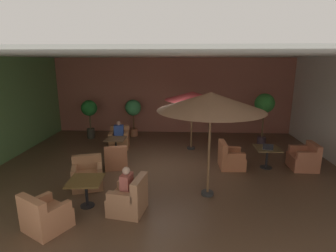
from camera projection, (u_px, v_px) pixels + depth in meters
The scene contains 22 objects.
ground_plane at pixel (167, 169), 8.54m from camera, with size 11.32×9.29×0.02m, color brown.
wall_back_brick at pixel (173, 96), 12.58m from camera, with size 11.32×0.08×3.54m, color #9E5A4A.
ceiling_slab at pixel (167, 55), 7.68m from camera, with size 11.32×9.29×0.06m, color silver.
cafe_table_front_left at pixel (267, 152), 8.51m from camera, with size 0.78×0.78×0.68m.
armchair_front_left_north at pixel (304, 159), 8.48m from camera, with size 0.78×0.82×0.86m.
armchair_front_left_east at pixel (230, 158), 8.59m from camera, with size 0.79×0.82×0.86m.
cafe_table_front_right at pixel (116, 142), 9.53m from camera, with size 0.70×0.70×0.68m.
armchair_front_right_north at pixel (116, 158), 8.60m from camera, with size 0.86×0.88×0.79m.
armchair_front_right_east at pixel (119, 140), 10.59m from camera, with size 0.84×0.86×0.83m.
cafe_table_mid_center at pixel (86, 185), 6.23m from camera, with size 0.84×0.84×0.68m.
armchair_mid_center_north at pixel (129, 199), 6.05m from camera, with size 0.89×0.87×0.88m.
armchair_mid_center_east at pixel (88, 176), 7.30m from camera, with size 1.00×0.98×0.83m.
armchair_mid_center_south at pixel (45, 217), 5.41m from camera, with size 1.05×1.04×0.82m.
patio_umbrella_tall_red at pixel (192, 96), 10.00m from camera, with size 2.09×2.09×2.26m.
patio_umbrella_center_beige at pixel (211, 102), 6.32m from camera, with size 2.61×2.61×2.67m.
potted_tree_left_corner at pixel (264, 107), 10.61m from camera, with size 0.78×0.78×2.13m.
potted_tree_mid_left at pixel (133, 110), 12.00m from camera, with size 0.72×0.72×1.69m.
potted_tree_mid_right at pixel (89, 111), 11.66m from camera, with size 0.69×0.69×1.72m.
patron_blue_shirt at pixel (119, 130), 10.45m from camera, with size 0.39×0.27×0.67m.
patron_by_window at pixel (127, 183), 5.96m from camera, with size 0.27×0.38×0.68m.
iced_drink_cup at pixel (266, 146), 8.46m from camera, with size 0.08×0.08×0.11m, color white.
open_laptop at pixel (268, 148), 8.32m from camera, with size 0.36×0.29×0.20m.
Camera 1 is at (0.46, -7.94, 3.40)m, focal length 28.28 mm.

